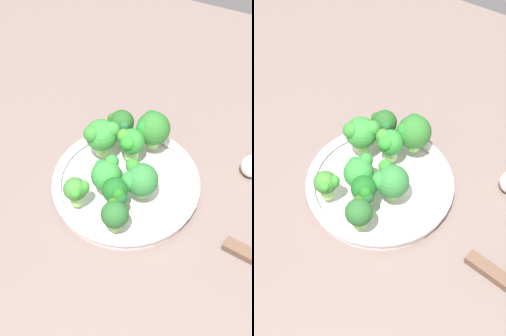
% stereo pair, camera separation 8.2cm
% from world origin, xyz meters
% --- Properties ---
extents(ground_plane, '(1.30, 1.30, 0.03)m').
position_xyz_m(ground_plane, '(0.00, 0.00, -0.01)').
color(ground_plane, '#72615A').
extents(bowl, '(0.27, 0.27, 0.03)m').
position_xyz_m(bowl, '(-0.01, 0.01, 0.02)').
color(bowl, white).
rests_on(bowl, ground_plane).
extents(broccoli_floret_0, '(0.07, 0.06, 0.08)m').
position_xyz_m(broccoli_floret_0, '(0.09, -0.00, 0.07)').
color(broccoli_floret_0, '#7DBE55').
rests_on(broccoli_floret_0, bowl).
extents(broccoli_floret_1, '(0.06, 0.05, 0.06)m').
position_xyz_m(broccoli_floret_1, '(-0.04, 0.03, 0.07)').
color(broccoli_floret_1, '#7CBA4C').
rests_on(broccoli_floret_1, bowl).
extents(broccoli_floret_2, '(0.05, 0.05, 0.06)m').
position_xyz_m(broccoli_floret_2, '(-0.07, -0.01, 0.07)').
color(broccoli_floret_2, '#86BE68').
rests_on(broccoli_floret_2, bowl).
extents(broccoli_floret_3, '(0.04, 0.04, 0.06)m').
position_xyz_m(broccoli_floret_3, '(-0.09, 0.06, 0.07)').
color(broccoli_floret_3, '#99D969').
rests_on(broccoli_floret_3, bowl).
extents(broccoli_floret_4, '(0.05, 0.05, 0.06)m').
position_xyz_m(broccoli_floret_4, '(0.05, 0.02, 0.07)').
color(broccoli_floret_4, '#95CF74').
rests_on(broccoli_floret_4, bowl).
extents(broccoli_floret_5, '(0.06, 0.06, 0.08)m').
position_xyz_m(broccoli_floret_5, '(0.03, 0.07, 0.08)').
color(broccoli_floret_5, '#8BC15E').
rests_on(broccoli_floret_5, bowl).
extents(broccoli_floret_6, '(0.06, 0.06, 0.07)m').
position_xyz_m(broccoli_floret_6, '(-0.03, -0.03, 0.07)').
color(broccoli_floret_6, '#84BE66').
rests_on(broccoli_floret_6, bowl).
extents(broccoli_floret_7, '(0.05, 0.05, 0.06)m').
position_xyz_m(broccoli_floret_7, '(0.09, 0.06, 0.07)').
color(broccoli_floret_7, '#8FC056').
rests_on(broccoli_floret_7, bowl).
extents(broccoli_floret_8, '(0.05, 0.05, 0.06)m').
position_xyz_m(broccoli_floret_8, '(-0.11, -0.02, 0.07)').
color(broccoli_floret_8, '#98D168').
rests_on(broccoli_floret_8, bowl).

